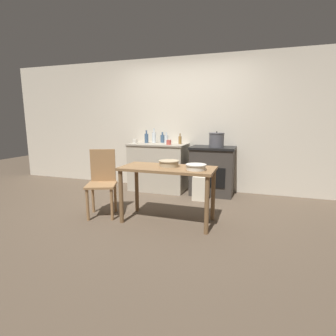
# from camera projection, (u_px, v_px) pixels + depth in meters

# --- Properties ---
(ground_plane) EXTENTS (14.00, 14.00, 0.00)m
(ground_plane) POSITION_uv_depth(u_px,v_px,m) (157.00, 213.00, 3.90)
(ground_plane) COLOR brown
(wall_back) EXTENTS (8.00, 0.07, 2.55)m
(wall_back) POSITION_uv_depth(u_px,v_px,m) (185.00, 125.00, 5.15)
(wall_back) COLOR beige
(wall_back) RESTS_ON ground_plane
(counter_cabinet) EXTENTS (1.10, 0.62, 0.92)m
(counter_cabinet) POSITION_uv_depth(u_px,v_px,m) (158.00, 167.00, 5.13)
(counter_cabinet) COLOR #B2A893
(counter_cabinet) RESTS_ON ground_plane
(stove) EXTENTS (0.80, 0.59, 0.89)m
(stove) POSITION_uv_depth(u_px,v_px,m) (212.00, 171.00, 4.82)
(stove) COLOR #38332D
(stove) RESTS_ON ground_plane
(work_table) EXTENTS (1.24, 0.58, 0.75)m
(work_table) POSITION_uv_depth(u_px,v_px,m) (168.00, 176.00, 3.48)
(work_table) COLOR olive
(work_table) RESTS_ON ground_plane
(chair) EXTENTS (0.52, 0.52, 0.95)m
(chair) POSITION_uv_depth(u_px,v_px,m) (102.00, 180.00, 3.77)
(chair) COLOR #997047
(chair) RESTS_ON ground_plane
(flour_sack) EXTENTS (0.25, 0.18, 0.42)m
(flour_sack) POSITION_uv_depth(u_px,v_px,m) (200.00, 188.00, 4.49)
(flour_sack) COLOR beige
(flour_sack) RESTS_ON ground_plane
(stock_pot) EXTENTS (0.27, 0.27, 0.28)m
(stock_pot) POSITION_uv_depth(u_px,v_px,m) (217.00, 140.00, 4.65)
(stock_pot) COLOR #4C4C51
(stock_pot) RESTS_ON stove
(mixing_bowl_large) EXTENTS (0.26, 0.26, 0.07)m
(mixing_bowl_large) POSITION_uv_depth(u_px,v_px,m) (196.00, 167.00, 3.26)
(mixing_bowl_large) COLOR silver
(mixing_bowl_large) RESTS_ON work_table
(mixing_bowl_small) EXTENTS (0.28, 0.28, 0.08)m
(mixing_bowl_small) POSITION_uv_depth(u_px,v_px,m) (169.00, 163.00, 3.50)
(mixing_bowl_small) COLOR tan
(mixing_bowl_small) RESTS_ON work_table
(bottle_far_left) EXTENTS (0.08, 0.08, 0.28)m
(bottle_far_left) POSITION_uv_depth(u_px,v_px,m) (154.00, 137.00, 5.19)
(bottle_far_left) COLOR silver
(bottle_far_left) RESTS_ON counter_cabinet
(bottle_left) EXTENTS (0.08, 0.08, 0.21)m
(bottle_left) POSITION_uv_depth(u_px,v_px,m) (162.00, 139.00, 5.25)
(bottle_left) COLOR #3D5675
(bottle_left) RESTS_ON counter_cabinet
(bottle_mid_left) EXTENTS (0.08, 0.08, 0.25)m
(bottle_mid_left) POSITION_uv_depth(u_px,v_px,m) (146.00, 138.00, 5.18)
(bottle_mid_left) COLOR #3D5675
(bottle_mid_left) RESTS_ON counter_cabinet
(bottle_center_left) EXTENTS (0.08, 0.08, 0.21)m
(bottle_center_left) POSITION_uv_depth(u_px,v_px,m) (166.00, 139.00, 5.06)
(bottle_center_left) COLOR silver
(bottle_center_left) RESTS_ON counter_cabinet
(bottle_center) EXTENTS (0.06, 0.06, 0.20)m
(bottle_center) POSITION_uv_depth(u_px,v_px,m) (180.00, 140.00, 4.96)
(bottle_center) COLOR olive
(bottle_center) RESTS_ON counter_cabinet
(cup_center_right) EXTENTS (0.09, 0.09, 0.09)m
(cup_center_right) POSITION_uv_depth(u_px,v_px,m) (135.00, 141.00, 5.00)
(cup_center_right) COLOR silver
(cup_center_right) RESTS_ON counter_cabinet
(cup_mid_right) EXTENTS (0.09, 0.09, 0.09)m
(cup_mid_right) POSITION_uv_depth(u_px,v_px,m) (169.00, 142.00, 4.81)
(cup_mid_right) COLOR #B74C42
(cup_mid_right) RESTS_ON counter_cabinet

